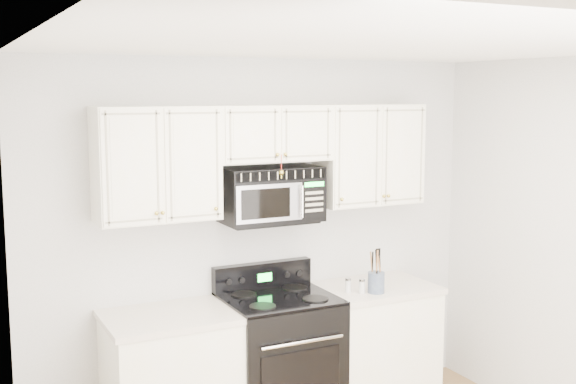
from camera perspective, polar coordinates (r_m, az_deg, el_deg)
room at (r=3.83m, az=8.79°, el=-8.25°), size 3.51×3.51×2.61m
base_cabinet_right at (r=5.66m, az=6.80°, el=-12.15°), size 0.86×0.65×0.92m
range at (r=5.25m, az=-0.71°, el=-13.02°), size 0.77×0.70×1.12m
upper_cabinets at (r=5.07m, az=-1.44°, el=3.07°), size 2.44×0.37×0.75m
microwave at (r=5.09m, az=-1.32°, el=-0.18°), size 0.70×0.40×0.39m
utensil_crock at (r=5.29m, az=6.98°, el=-7.01°), size 0.12×0.12×0.32m
shaker_salt at (r=5.28m, az=4.77°, el=-7.34°), size 0.04×0.04×0.11m
shaker_pepper at (r=5.26m, az=5.86°, el=-7.41°), size 0.05×0.05×0.11m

